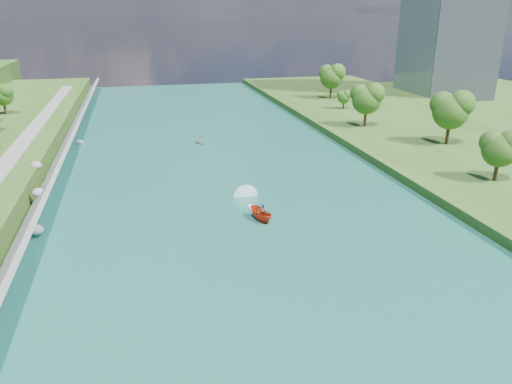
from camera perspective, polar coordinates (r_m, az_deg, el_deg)
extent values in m
plane|color=#2D5119|center=(54.78, 0.97, -7.94)|extent=(260.00, 260.00, 0.00)
cube|color=#185B50|center=(72.61, -2.96, -0.68)|extent=(55.00, 240.00, 0.10)
cube|color=slate|center=(72.27, -23.57, -1.02)|extent=(3.54, 236.00, 4.05)
ellipsoid|color=gray|center=(65.31, -23.82, -3.99)|extent=(1.74, 1.56, 1.24)
ellipsoid|color=gray|center=(74.30, -23.61, -0.06)|extent=(1.61, 1.73, 1.23)
ellipsoid|color=gray|center=(82.85, -23.83, 2.79)|extent=(1.69, 1.65, 1.27)
ellipsoid|color=gray|center=(89.30, -21.79, 2.90)|extent=(1.45, 1.83, 0.99)
ellipsoid|color=gray|center=(97.73, -20.90, 4.52)|extent=(1.01, 1.12, 0.65)
ellipsoid|color=gray|center=(108.65, -19.53, 5.39)|extent=(1.56, 1.37, 0.94)
ellipsoid|color=#224312|center=(127.66, -26.96, 9.72)|extent=(4.84, 4.84, 8.07)
ellipsoid|color=#224312|center=(82.52, 26.06, 4.21)|extent=(5.48, 5.48, 9.13)
ellipsoid|color=#224312|center=(102.23, 21.34, 8.42)|extent=(7.20, 7.20, 12.00)
ellipsoid|color=#224312|center=(113.33, 12.51, 10.11)|extent=(6.69, 6.69, 11.15)
ellipsoid|color=#224312|center=(133.73, 10.00, 10.55)|extent=(3.42, 3.42, 5.70)
ellipsoid|color=#224312|center=(149.40, 8.62, 12.73)|extent=(6.95, 6.95, 11.58)
imported|color=red|center=(64.58, 0.51, -2.52)|extent=(2.81, 4.58, 1.66)
imported|color=#66605B|center=(64.02, 0.25, -2.44)|extent=(0.59, 0.41, 1.56)
imported|color=#66605B|center=(65.04, 0.83, -2.10)|extent=(0.76, 0.61, 1.49)
cube|color=white|center=(67.58, -0.11, -2.20)|extent=(0.90, 5.00, 0.06)
imported|color=#9A9DA2|center=(102.98, -6.35, 5.68)|extent=(3.17, 3.43, 0.58)
imported|color=#66605B|center=(102.83, -6.37, 6.02)|extent=(0.68, 0.47, 1.32)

